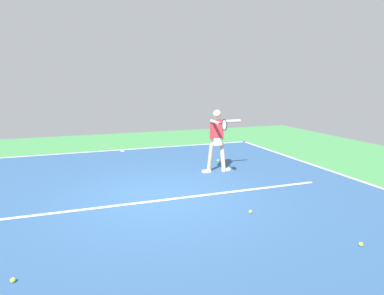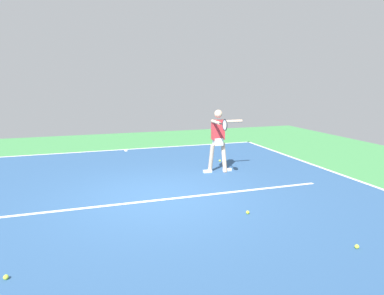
% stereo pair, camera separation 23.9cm
% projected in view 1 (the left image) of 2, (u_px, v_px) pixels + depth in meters
% --- Properties ---
extents(ground_plane, '(19.50, 19.50, 0.00)m').
position_uv_depth(ground_plane, '(161.00, 198.00, 7.53)').
color(ground_plane, '#428E4C').
extents(court_surface, '(10.28, 11.34, 0.00)m').
position_uv_depth(court_surface, '(161.00, 198.00, 7.53)').
color(court_surface, '#2D5484').
rests_on(court_surface, ground_plane).
extents(court_line_baseline_near, '(10.28, 0.10, 0.01)m').
position_uv_depth(court_line_baseline_near, '(121.00, 150.00, 12.71)').
color(court_line_baseline_near, white).
rests_on(court_line_baseline_near, ground_plane).
extents(court_line_sideline_left, '(0.10, 11.34, 0.01)m').
position_uv_depth(court_line_sideline_left, '(346.00, 176.00, 9.23)').
color(court_line_sideline_left, white).
rests_on(court_line_sideline_left, ground_plane).
extents(court_line_service, '(7.71, 0.10, 0.01)m').
position_uv_depth(court_line_service, '(163.00, 200.00, 7.37)').
color(court_line_service, white).
rests_on(court_line_service, ground_plane).
extents(court_line_centre_mark, '(0.10, 0.30, 0.01)m').
position_uv_depth(court_line_centre_mark, '(122.00, 151.00, 12.53)').
color(court_line_centre_mark, white).
rests_on(court_line_centre_mark, ground_plane).
extents(tennis_player, '(1.12, 1.19, 1.74)m').
position_uv_depth(tennis_player, '(217.00, 137.00, 9.47)').
color(tennis_player, beige).
rests_on(tennis_player, ground_plane).
extents(tennis_ball_centre_court, '(0.07, 0.07, 0.07)m').
position_uv_depth(tennis_ball_centre_court, '(13.00, 280.00, 4.36)').
color(tennis_ball_centre_court, '#C6E53D').
rests_on(tennis_ball_centre_court, ground_plane).
extents(tennis_ball_far_corner, '(0.07, 0.07, 0.07)m').
position_uv_depth(tennis_ball_far_corner, '(250.00, 212.00, 6.63)').
color(tennis_ball_far_corner, '#CCE033').
rests_on(tennis_ball_far_corner, ground_plane).
extents(tennis_ball_by_sideline, '(0.07, 0.07, 0.07)m').
position_uv_depth(tennis_ball_by_sideline, '(361.00, 244.00, 5.31)').
color(tennis_ball_by_sideline, '#C6E53D').
rests_on(tennis_ball_by_sideline, ground_plane).
extents(tennis_ball_near_service_line, '(0.07, 0.07, 0.07)m').
position_uv_depth(tennis_ball_near_service_line, '(218.00, 161.00, 10.88)').
color(tennis_ball_near_service_line, '#C6E53D').
rests_on(tennis_ball_near_service_line, ground_plane).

